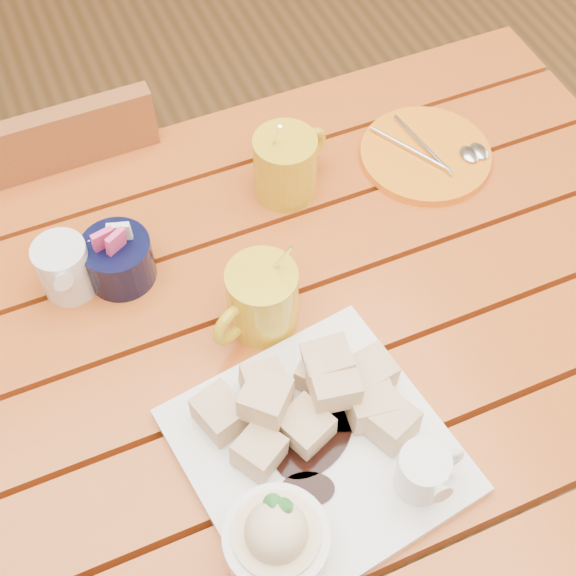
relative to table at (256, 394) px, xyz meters
name	(u,v)px	position (x,y,z in m)	size (l,w,h in m)	color
ground	(267,545)	(0.00, 0.00, -0.64)	(5.00, 5.00, 0.00)	brown
table	(256,394)	(0.00, 0.00, 0.00)	(1.20, 0.79, 0.75)	#9C4014
dessert_plate	(312,459)	(0.00, -0.16, 0.14)	(0.30, 0.30, 0.11)	white
coffee_mug_left	(261,299)	(0.03, 0.04, 0.16)	(0.12, 0.08, 0.14)	gold
coffee_mug_right	(287,164)	(0.14, 0.22, 0.16)	(0.11, 0.08, 0.14)	gold
cream_pitcher	(66,267)	(-0.17, 0.17, 0.15)	(0.09, 0.08, 0.08)	white
sugar_caddy	(118,259)	(-0.11, 0.17, 0.14)	(0.09, 0.09, 0.09)	black
orange_saucer	(427,154)	(0.34, 0.19, 0.11)	(0.18, 0.18, 0.02)	orange
chair_far	(51,247)	(-0.19, 0.49, -0.17)	(0.40, 0.40, 0.84)	brown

